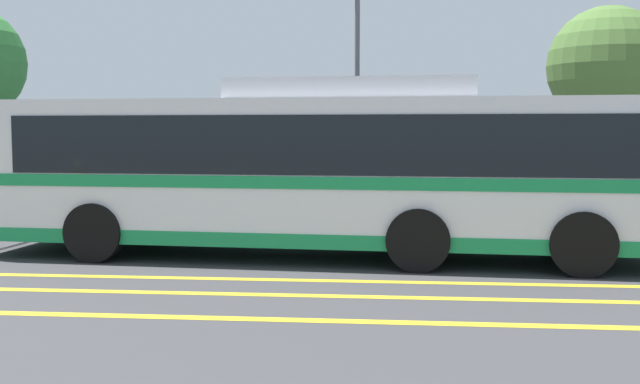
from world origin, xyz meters
The scene contains 10 objects.
ground_plane centered at (0.00, 0.00, 0.00)m, with size 220.00×220.00×0.00m, color #38383A.
lane_strip_0 centered at (0.20, -2.43, 0.00)m, with size 0.20×31.72×0.01m, color gold.
lane_strip_1 centered at (0.20, -3.45, 0.00)m, with size 0.20×31.72×0.01m, color gold.
lane_strip_2 centered at (0.20, -4.75, 0.00)m, with size 0.20×31.72×0.01m, color gold.
curb_strip centered at (0.20, 6.46, 0.07)m, with size 39.72×0.36×0.15m, color #99999E.
transit_bus centered at (0.22, -0.23, 1.57)m, with size 12.17×3.43×3.07m.
parked_car_1 centered at (-4.65, 4.58, 0.73)m, with size 4.36×1.93×1.48m.
parked_car_2 centered at (2.02, 4.50, 0.70)m, with size 4.06×2.11×1.38m.
street_lamp centered at (0.49, 7.73, 4.73)m, with size 0.53×0.53×6.40m.
tree_2 centered at (7.66, 9.31, 4.07)m, with size 3.44×3.44×5.81m.
Camera 1 is at (1.44, -13.23, 2.19)m, focal length 42.00 mm.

